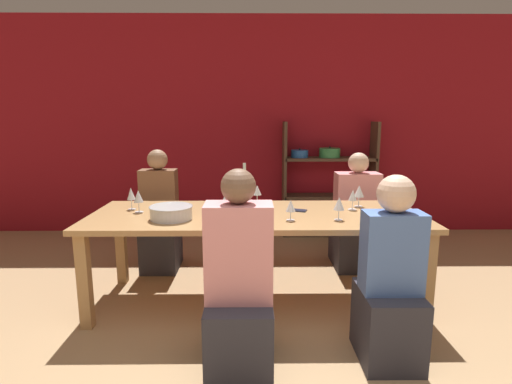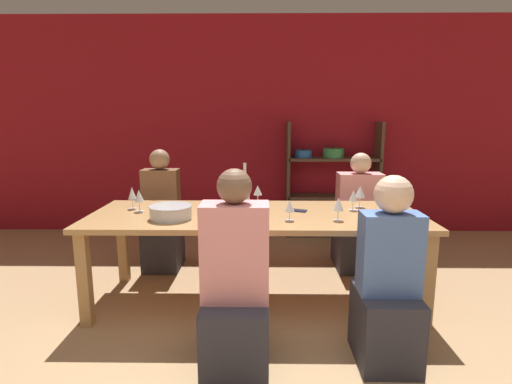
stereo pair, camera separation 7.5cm
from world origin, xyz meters
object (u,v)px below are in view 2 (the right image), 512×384
object	(u,v)px
person_far_b	(162,225)
wine_bottle_green	(245,190)
wine_glass_empty_a	(258,191)
wine_glass_white_d	(389,206)
wine_glass_red_c	(132,194)
wine_glass_red_a	(139,197)
person_far_a	(358,227)
wine_glass_white_c	(360,192)
person_near_b	(387,293)
wine_glass_white_a	(235,195)
wine_glass_white_b	(250,207)
mixing_bowl	(171,211)
wine_glass_white_e	(353,197)
wine_glass_empty_c	(240,200)
wine_glass_red_b	(224,202)
person_near_a	(235,296)
dining_table	(256,223)
cell_phone	(297,210)
wine_glass_white_f	(338,205)
shelf_unit	(331,190)
wine_glass_empty_b	(290,206)

from	to	relation	value
person_far_b	wine_bottle_green	bearing A→B (deg)	148.04
wine_glass_empty_a	person_far_b	world-z (taller)	person_far_b
wine_glass_white_d	wine_glass_red_c	size ratio (longest dim) A/B	0.96
wine_glass_red_a	person_far_a	bearing A→B (deg)	21.29
wine_glass_white_c	person_near_b	distance (m)	1.10
wine_glass_white_a	wine_glass_red_a	distance (m)	0.75
wine_glass_white_b	person_near_b	size ratio (longest dim) A/B	0.16
mixing_bowl	person_far_b	distance (m)	1.02
wine_glass_white_d	wine_glass_white_e	bearing A→B (deg)	115.62
wine_glass_empty_c	person_near_b	bearing A→B (deg)	-40.27
wine_glass_white_d	wine_glass_red_b	bearing A→B (deg)	173.05
wine_glass_empty_a	person_near_b	size ratio (longest dim) A/B	0.15
person_near_a	dining_table	bearing A→B (deg)	82.58
dining_table	wine_glass_white_b	distance (m)	0.41
wine_glass_white_b	cell_phone	xyz separation A→B (m)	(0.36, 0.43, -0.13)
wine_bottle_green	wine_glass_red_a	bearing A→B (deg)	-167.89
wine_bottle_green	wine_glass_white_f	size ratio (longest dim) A/B	2.17
wine_glass_white_d	wine_glass_white_e	distance (m)	0.40
wine_glass_red_a	person_far_b	xyz separation A→B (m)	(-0.00, 0.70, -0.42)
wine_bottle_green	wine_glass_white_f	bearing A→B (deg)	-32.19
wine_glass_empty_c	wine_glass_white_f	world-z (taller)	wine_glass_white_f
wine_glass_white_f	person_far_b	size ratio (longest dim) A/B	0.14
wine_bottle_green	shelf_unit	bearing A→B (deg)	58.89
shelf_unit	wine_glass_white_c	distance (m)	1.70
person_far_a	wine_glass_white_c	bearing A→B (deg)	76.47
wine_glass_white_d	wine_glass_empty_b	bearing A→B (deg)	178.11
wine_glass_white_b	person_far_a	bearing A→B (deg)	48.03
shelf_unit	wine_glass_empty_c	xyz separation A→B (m)	(-1.04, -1.91, 0.27)
wine_glass_empty_a	wine_glass_white_e	bearing A→B (deg)	-15.02
wine_glass_white_c	person_near_a	distance (m)	1.50
wine_glass_empty_c	person_far_b	bearing A→B (deg)	137.08
dining_table	person_far_b	xyz separation A→B (m)	(-0.92, 0.74, -0.22)
wine_glass_empty_a	wine_glass_white_a	bearing A→B (deg)	-128.66
wine_glass_white_d	wine_glass_red_c	distance (m)	2.00
dining_table	person_far_b	world-z (taller)	person_far_b
wine_glass_white_a	wine_glass_white_e	distance (m)	0.95
mixing_bowl	wine_glass_white_e	size ratio (longest dim) A/B	1.94
person_far_b	person_far_a	bearing A→B (deg)	-178.49
wine_glass_white_a	person_far_b	size ratio (longest dim) A/B	0.15
person_near_a	wine_glass_empty_b	bearing A→B (deg)	59.95
wine_glass_red_a	wine_bottle_green	bearing A→B (deg)	12.11
shelf_unit	wine_glass_red_b	bearing A→B (deg)	-120.09
wine_glass_white_f	person_near_a	size ratio (longest dim) A/B	0.14
dining_table	wine_glass_white_d	world-z (taller)	wine_glass_white_d
shelf_unit	person_far_a	size ratio (longest dim) A/B	1.25
wine_glass_empty_b	person_near_a	world-z (taller)	person_near_a
wine_glass_white_a	wine_glass_white_c	world-z (taller)	wine_glass_white_c
dining_table	person_near_b	distance (m)	1.14
shelf_unit	wine_glass_red_a	distance (m)	2.63
wine_glass_white_a	wine_glass_white_b	distance (m)	0.47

